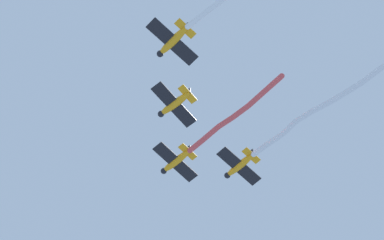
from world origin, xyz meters
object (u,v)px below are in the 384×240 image
Objects in this scene: airplane_left_wing at (174,104)px; airplane_right_wing at (239,166)px; airplane_slot at (173,41)px; airplane_lead at (176,161)px.

airplane_right_wing reaches higher than airplane_left_wing.
airplane_lead is at bearing -44.48° from airplane_slot.
airplane_slot is at bearing 128.72° from airplane_left_wing.
airplane_left_wing is at bearing 132.12° from airplane_lead.
airplane_left_wing reaches higher than airplane_slot.
airplane_right_wing is (-10.73, 9.32, 0.30)m from airplane_left_wing.
airplane_right_wing is at bearing -69.78° from airplane_slot.
airplane_left_wing is 1.07× the size of airplane_slot.
airplane_left_wing is 9.55m from airplane_slot.
airplane_slot is (20.27, -9.14, -0.60)m from airplane_right_wing.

